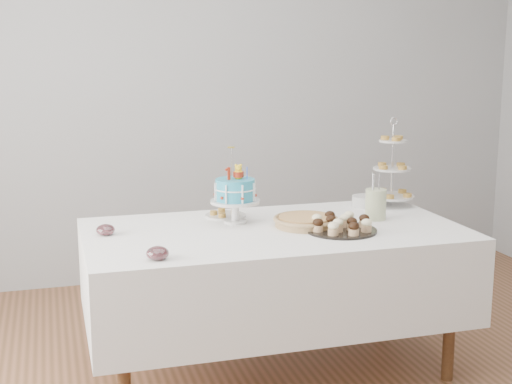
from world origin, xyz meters
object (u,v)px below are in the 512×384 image
object	(u,v)px
birthday_cake	(235,203)
plate_stack	(366,201)
pastry_plate	(226,214)
utensil_pitcher	(376,203)
cupcake_tray	(341,224)
table	(274,271)
jam_bowl_a	(158,253)
tiered_stand	(392,169)
jam_bowl_b	(105,230)
pie	(306,221)

from	to	relation	value
birthday_cake	plate_stack	world-z (taller)	birthday_cake
pastry_plate	utensil_pitcher	bearing A→B (deg)	-20.85
cupcake_tray	utensil_pitcher	distance (m)	0.34
table	jam_bowl_a	xyz separation A→B (m)	(-0.66, -0.38, 0.26)
plate_stack	jam_bowl_a	bearing A→B (deg)	-151.24
plate_stack	utensil_pitcher	bearing A→B (deg)	-105.74
cupcake_tray	tiered_stand	world-z (taller)	tiered_stand
table	utensil_pitcher	bearing A→B (deg)	3.52
birthday_cake	jam_bowl_b	world-z (taller)	birthday_cake
tiered_stand	plate_stack	distance (m)	0.24
cupcake_tray	pie	bearing A→B (deg)	132.63
birthday_cake	plate_stack	size ratio (longest dim) A/B	2.51
cupcake_tray	jam_bowl_a	size ratio (longest dim) A/B	3.58
cupcake_tray	pastry_plate	size ratio (longest dim) A/B	1.61
tiered_stand	jam_bowl_a	distance (m)	1.65
birthday_cake	jam_bowl_a	size ratio (longest dim) A/B	4.01
tiered_stand	pastry_plate	world-z (taller)	tiered_stand
cupcake_tray	jam_bowl_b	xyz separation A→B (m)	(-1.14, 0.26, -0.01)
pastry_plate	jam_bowl_b	xyz separation A→B (m)	(-0.66, -0.22, 0.01)
birthday_cake	pastry_plate	xyz separation A→B (m)	(-0.02, 0.16, -0.09)
table	tiered_stand	distance (m)	0.99
birthday_cake	tiered_stand	xyz separation A→B (m)	(0.98, 0.15, 0.11)
jam_bowl_a	jam_bowl_b	distance (m)	0.52
table	utensil_pitcher	xyz separation A→B (m)	(0.58, 0.04, 0.32)
birthday_cake	tiered_stand	world-z (taller)	tiered_stand
tiered_stand	plate_stack	bearing A→B (deg)	172.33
table	cupcake_tray	world-z (taller)	cupcake_tray
tiered_stand	jam_bowl_b	distance (m)	1.69
pastry_plate	jam_bowl_a	world-z (taller)	jam_bowl_a
pie	utensil_pitcher	world-z (taller)	utensil_pitcher
pastry_plate	jam_bowl_a	size ratio (longest dim) A/B	2.22
jam_bowl_a	tiered_stand	bearing A→B (deg)	25.59
tiered_stand	jam_bowl_b	bearing A→B (deg)	-172.48
tiered_stand	jam_bowl_b	world-z (taller)	tiered_stand
tiered_stand	utensil_pitcher	size ratio (longest dim) A/B	2.06
table	pastry_plate	size ratio (longest dim) A/B	8.64
birthday_cake	pastry_plate	world-z (taller)	birthday_cake
birthday_cake	tiered_stand	size ratio (longest dim) A/B	0.77
table	jam_bowl_b	size ratio (longest dim) A/B	20.81
pie	jam_bowl_a	bearing A→B (deg)	-155.42
cupcake_tray	tiered_stand	distance (m)	0.73
jam_bowl_a	pastry_plate	bearing A→B (deg)	55.87
table	pastry_plate	bearing A→B (deg)	118.45
birthday_cake	jam_bowl_b	bearing A→B (deg)	179.98
pie	tiered_stand	xyz separation A→B (m)	(0.65, 0.33, 0.19)
table	pie	distance (m)	0.31
plate_stack	pastry_plate	world-z (taller)	plate_stack
pastry_plate	jam_bowl_a	distance (m)	0.86
pie	utensil_pitcher	bearing A→B (deg)	5.80
jam_bowl_b	utensil_pitcher	xyz separation A→B (m)	(1.42, -0.07, 0.06)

